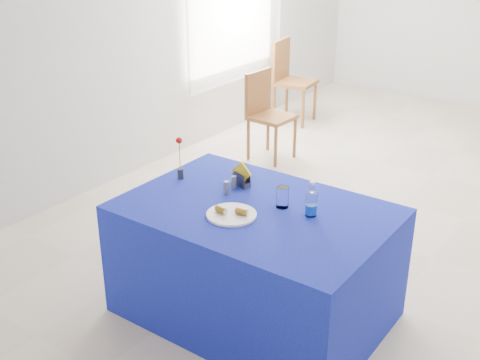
# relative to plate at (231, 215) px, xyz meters

# --- Properties ---
(floor) EXTENTS (7.00, 7.00, 0.00)m
(floor) POSITION_rel_plate_xyz_m (0.22, 2.29, -0.77)
(floor) COLOR beige
(floor) RESTS_ON ground
(room_shell) EXTENTS (7.00, 7.00, 7.00)m
(room_shell) POSITION_rel_plate_xyz_m (0.22, 2.29, 0.98)
(room_shell) COLOR silver
(room_shell) RESTS_ON ground
(plate) EXTENTS (0.30, 0.30, 0.01)m
(plate) POSITION_rel_plate_xyz_m (0.00, 0.00, 0.00)
(plate) COLOR white
(plate) RESTS_ON blue_table
(drinking_glass) EXTENTS (0.08, 0.08, 0.13)m
(drinking_glass) POSITION_rel_plate_xyz_m (0.18, 0.27, 0.06)
(drinking_glass) COLOR white
(drinking_glass) RESTS_ON blue_table
(salt_shaker) EXTENTS (0.03, 0.03, 0.08)m
(salt_shaker) POSITION_rel_plate_xyz_m (-0.22, 0.32, 0.04)
(salt_shaker) COLOR slate
(salt_shaker) RESTS_ON blue_table
(pepper_shaker) EXTENTS (0.03, 0.03, 0.08)m
(pepper_shaker) POSITION_rel_plate_xyz_m (-0.21, 0.23, 0.04)
(pepper_shaker) COLOR slate
(pepper_shaker) RESTS_ON blue_table
(blue_table) EXTENTS (1.60, 1.10, 0.76)m
(blue_table) POSITION_rel_plate_xyz_m (0.06, 0.17, -0.39)
(blue_table) COLOR #0F178F
(blue_table) RESTS_ON floor
(water_bottle) EXTENTS (0.07, 0.07, 0.21)m
(water_bottle) POSITION_rel_plate_xyz_m (0.37, 0.28, 0.06)
(water_bottle) COLOR white
(water_bottle) RESTS_ON blue_table
(napkin_holder) EXTENTS (0.15, 0.10, 0.17)m
(napkin_holder) POSITION_rel_plate_xyz_m (-0.21, 0.39, 0.04)
(napkin_holder) COLOR #3D3D42
(napkin_holder) RESTS_ON blue_table
(rose_vase) EXTENTS (0.04, 0.04, 0.29)m
(rose_vase) POSITION_rel_plate_xyz_m (-0.60, 0.24, 0.13)
(rose_vase) COLOR #26262B
(rose_vase) RESTS_ON blue_table
(chair_win_a) EXTENTS (0.43, 0.43, 0.92)m
(chair_win_a) POSITION_rel_plate_xyz_m (-1.42, 2.53, -0.24)
(chair_win_a) COLOR brown
(chair_win_a) RESTS_ON floor
(chair_win_b) EXTENTS (0.51, 0.51, 1.01)m
(chair_win_b) POSITION_rel_plate_xyz_m (-1.88, 3.74, -0.19)
(chair_win_b) COLOR brown
(chair_win_b) RESTS_ON floor
(banana_pieces) EXTENTS (0.19, 0.10, 0.04)m
(banana_pieces) POSITION_rel_plate_xyz_m (0.00, -0.00, 0.03)
(banana_pieces) COLOR gold
(banana_pieces) RESTS_ON plate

